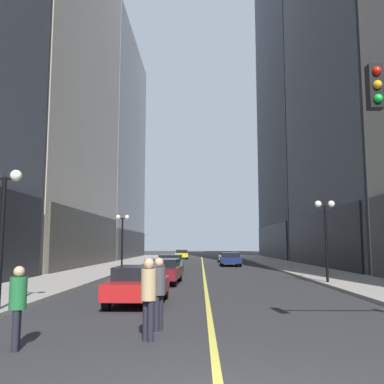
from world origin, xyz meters
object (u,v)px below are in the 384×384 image
(pedestrian_with_orange_bag, at_px, (159,288))
(street_lamp_left_near, at_px, (3,207))
(street_lamp_left_far, at_px, (122,230))
(car_yellow, at_px, (182,254))
(car_grey, at_px, (226,256))
(street_lamp_right_mid, at_px, (325,223))
(car_red, at_px, (139,283))
(car_maroon, at_px, (162,270))
(car_navy, at_px, (230,259))
(pedestrian_in_green_parka, at_px, (18,301))
(pedestrian_in_tan_trench, at_px, (149,292))
(car_green, at_px, (171,263))

(pedestrian_with_orange_bag, xyz_separation_m, street_lamp_left_near, (-5.10, 2.38, 2.22))
(street_lamp_left_far, bearing_deg, car_yellow, 83.28)
(car_grey, height_order, street_lamp_right_mid, street_lamp_right_mid)
(car_yellow, distance_m, street_lamp_left_far, 29.62)
(pedestrian_with_orange_bag, bearing_deg, car_red, 103.75)
(car_maroon, bearing_deg, pedestrian_with_orange_bag, -85.45)
(car_grey, height_order, street_lamp_left_far, street_lamp_left_far)
(street_lamp_left_near, bearing_deg, pedestrian_with_orange_bag, -25.01)
(car_grey, xyz_separation_m, pedestrian_with_orange_bag, (-4.11, -41.48, 0.32))
(street_lamp_right_mid, bearing_deg, street_lamp_left_near, -142.72)
(car_navy, distance_m, street_lamp_left_near, 30.88)
(car_red, height_order, car_grey, same)
(car_grey, height_order, pedestrian_in_green_parka, pedestrian_in_green_parka)
(pedestrian_with_orange_bag, bearing_deg, car_yellow, 91.80)
(car_grey, xyz_separation_m, street_lamp_left_near, (-9.21, -39.10, 2.54))
(street_lamp_left_far, bearing_deg, car_maroon, -68.33)
(pedestrian_in_green_parka, height_order, pedestrian_in_tan_trench, pedestrian_in_tan_trench)
(car_maroon, height_order, pedestrian_in_green_parka, pedestrian_in_green_parka)
(car_red, xyz_separation_m, car_navy, (5.14, 27.07, 0.00))
(car_maroon, bearing_deg, street_lamp_left_far, 111.67)
(street_lamp_left_near, bearing_deg, car_yellow, 86.04)
(car_maroon, bearing_deg, car_yellow, 90.92)
(pedestrian_in_tan_trench, relative_size, street_lamp_right_mid, 0.41)
(car_red, height_order, car_maroon, same)
(car_grey, bearing_deg, street_lamp_left_far, -116.49)
(car_red, xyz_separation_m, street_lamp_right_mid, (8.85, 7.41, 2.54))
(pedestrian_in_tan_trench, relative_size, street_lamp_left_near, 0.41)
(street_lamp_left_near, bearing_deg, pedestrian_in_tan_trench, -35.22)
(car_grey, relative_size, pedestrian_in_green_parka, 2.76)
(car_red, height_order, pedestrian_in_green_parka, pedestrian_in_green_parka)
(pedestrian_in_tan_trench, height_order, street_lamp_right_mid, street_lamp_right_mid)
(street_lamp_left_near, distance_m, street_lamp_left_far, 20.61)
(car_green, xyz_separation_m, car_grey, (5.33, 19.33, -0.00))
(car_grey, distance_m, street_lamp_left_near, 40.25)
(car_red, distance_m, street_lamp_right_mid, 11.82)
(car_yellow, relative_size, street_lamp_right_mid, 1.06)
(car_yellow, distance_m, pedestrian_with_orange_bag, 52.33)
(car_yellow, bearing_deg, car_grey, -62.00)
(car_red, distance_m, car_navy, 27.55)
(car_maroon, xyz_separation_m, car_green, (-0.21, 9.45, -0.00))
(pedestrian_in_green_parka, distance_m, pedestrian_with_orange_bag, 3.35)
(street_lamp_right_mid, bearing_deg, car_navy, 100.68)
(pedestrian_in_tan_trench, xyz_separation_m, street_lamp_left_far, (-4.98, 24.13, 2.20))
(car_navy, height_order, street_lamp_left_far, street_lamp_left_far)
(car_maroon, xyz_separation_m, pedestrian_with_orange_bag, (1.01, -12.70, 0.32))
(car_yellow, bearing_deg, pedestrian_in_green_parka, -91.05)
(street_lamp_left_near, bearing_deg, car_grey, 76.74)
(car_navy, bearing_deg, car_red, -100.76)
(car_yellow, bearing_deg, street_lamp_left_far, -96.72)
(pedestrian_with_orange_bag, height_order, street_lamp_left_near, street_lamp_left_near)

